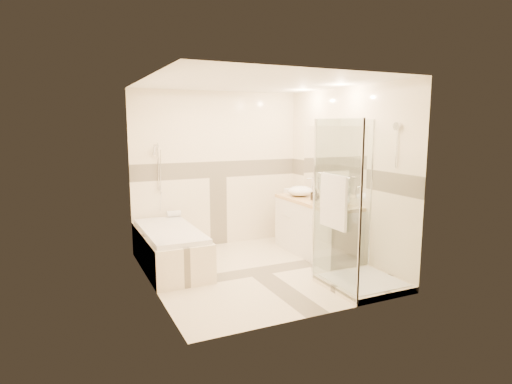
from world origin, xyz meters
name	(u,v)px	position (x,y,z in m)	size (l,w,h in m)	color
room	(261,179)	(0.06, 0.01, 1.26)	(2.82, 3.02, 2.52)	#F3E2C1
bathtub	(170,246)	(-1.02, 0.65, 0.31)	(0.75, 1.70, 0.56)	#F8E7C6
vanity	(316,228)	(1.12, 0.30, 0.43)	(0.58, 1.62, 0.85)	white
shower_enclosure	(353,246)	(0.83, -0.97, 0.51)	(0.96, 0.93, 2.04)	#F8E7C6
vessel_sink_near	(300,191)	(1.10, 0.74, 0.93)	(0.40, 0.40, 0.16)	white
vessel_sink_far	(336,201)	(1.10, -0.22, 0.93)	(0.39, 0.39, 0.15)	white
faucet_near	(312,185)	(1.32, 0.74, 1.02)	(0.12, 0.03, 0.29)	silver
faucet_far	(349,194)	(1.32, -0.22, 1.00)	(0.11, 0.03, 0.26)	silver
amenity_bottle_a	(314,194)	(1.10, 0.34, 0.93)	(0.08, 0.08, 0.17)	black
amenity_bottle_b	(316,195)	(1.10, 0.30, 0.93)	(0.13, 0.13, 0.17)	black
folded_towels	(291,191)	(1.10, 1.02, 0.89)	(0.14, 0.23, 0.07)	white
rolled_towel	(174,214)	(-0.78, 1.38, 0.61)	(0.10, 0.10, 0.21)	white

